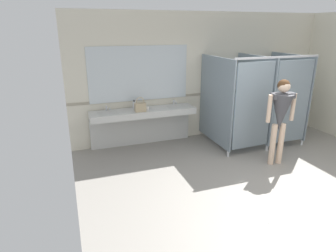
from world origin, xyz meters
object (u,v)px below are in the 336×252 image
(handbag, at_px, (140,107))
(soap_dispenser, at_px, (134,105))
(paper_cup, at_px, (147,108))
(person_standing, at_px, (281,112))

(handbag, xyz_separation_m, soap_dispenser, (-0.07, 0.29, -0.02))
(handbag, bearing_deg, paper_cup, 15.75)
(soap_dispenser, bearing_deg, handbag, -77.21)
(person_standing, xyz_separation_m, paper_cup, (-2.17, 1.64, -0.15))
(handbag, distance_m, soap_dispenser, 0.29)
(person_standing, bearing_deg, soap_dispenser, 141.96)
(soap_dispenser, distance_m, paper_cup, 0.34)
(handbag, relative_size, soap_dispenser, 1.66)
(soap_dispenser, relative_size, paper_cup, 2.29)
(handbag, bearing_deg, person_standing, -34.27)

